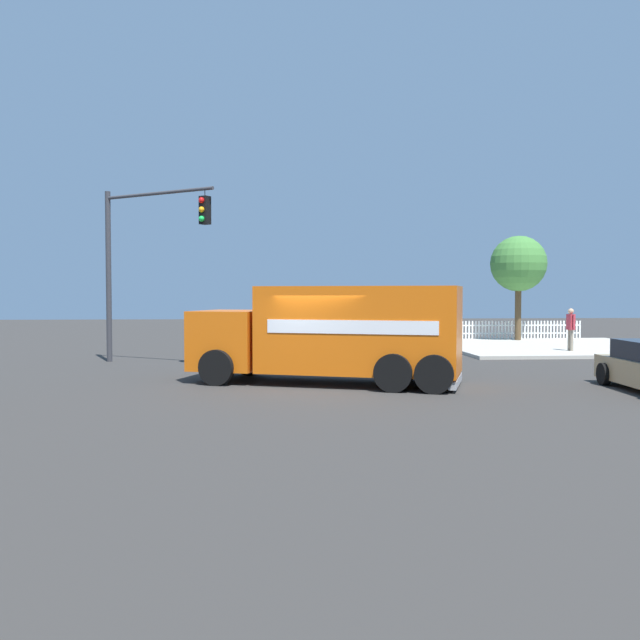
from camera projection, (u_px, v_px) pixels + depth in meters
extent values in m
plane|color=#33302D|center=(319.00, 385.00, 18.98)|extent=(100.00, 100.00, 0.00)
cube|color=#B2ADA0|center=(553.00, 347.00, 31.72)|extent=(10.25, 10.25, 0.14)
cube|color=orange|center=(360.00, 329.00, 19.03)|extent=(5.97, 4.11, 2.40)
cube|color=orange|center=(232.00, 339.00, 20.06)|extent=(2.60, 2.90, 1.70)
cube|color=black|center=(205.00, 328.00, 20.27)|extent=(0.76, 1.92, 0.88)
cube|color=#B2B2B7|center=(456.00, 381.00, 18.39)|extent=(0.97, 2.24, 0.21)
cube|color=white|center=(350.00, 327.00, 17.86)|extent=(4.34, 1.57, 0.36)
cube|color=white|center=(368.00, 323.00, 20.19)|extent=(4.34, 1.57, 0.36)
cylinder|color=black|center=(217.00, 368.00, 18.87)|extent=(1.04, 0.60, 1.00)
cylinder|color=black|center=(249.00, 359.00, 21.27)|extent=(1.04, 0.60, 1.00)
cylinder|color=black|center=(393.00, 373.00, 17.58)|extent=(1.04, 0.60, 1.00)
cylinder|color=black|center=(407.00, 364.00, 19.97)|extent=(1.04, 0.60, 1.00)
cylinder|color=black|center=(434.00, 374.00, 17.30)|extent=(1.04, 0.60, 1.00)
cylinder|color=black|center=(443.00, 364.00, 19.69)|extent=(1.04, 0.60, 1.00)
cylinder|color=#38383D|center=(109.00, 277.00, 25.42)|extent=(0.20, 0.20, 6.35)
cylinder|color=#38383D|center=(158.00, 193.00, 24.07)|extent=(4.17, 2.90, 0.12)
cylinder|color=#38383D|center=(205.00, 192.00, 23.02)|extent=(0.03, 0.03, 0.25)
cube|color=black|center=(205.00, 210.00, 23.04)|extent=(0.42, 0.42, 0.95)
sphere|color=red|center=(201.00, 200.00, 22.87)|extent=(0.20, 0.20, 0.20)
sphere|color=#EFA314|center=(202.00, 210.00, 22.88)|extent=(0.20, 0.20, 0.20)
sphere|color=#19CC4C|center=(202.00, 219.00, 22.90)|extent=(0.20, 0.20, 0.20)
cylinder|color=black|center=(604.00, 374.00, 18.97)|extent=(0.24, 0.63, 0.62)
cylinder|color=gray|center=(572.00, 340.00, 28.65)|extent=(0.14, 0.14, 0.88)
cylinder|color=gray|center=(569.00, 340.00, 28.82)|extent=(0.14, 0.14, 0.88)
cube|color=#BF333F|center=(571.00, 322.00, 28.70)|extent=(0.27, 0.37, 0.66)
sphere|color=tan|center=(571.00, 311.00, 28.69)|extent=(0.24, 0.24, 0.24)
cylinder|color=#BF333F|center=(574.00, 321.00, 28.49)|extent=(0.09, 0.09, 0.60)
cylinder|color=#BF333F|center=(568.00, 321.00, 28.92)|extent=(0.09, 0.09, 0.60)
cube|color=white|center=(580.00, 329.00, 36.84)|extent=(0.08, 0.04, 0.95)
cube|color=white|center=(577.00, 329.00, 36.82)|extent=(0.08, 0.04, 0.95)
cube|color=white|center=(573.00, 329.00, 36.81)|extent=(0.08, 0.04, 0.95)
cube|color=white|center=(570.00, 329.00, 36.79)|extent=(0.08, 0.04, 0.95)
cube|color=white|center=(567.00, 329.00, 36.78)|extent=(0.08, 0.04, 0.95)
cube|color=white|center=(564.00, 330.00, 36.76)|extent=(0.08, 0.04, 0.95)
cube|color=white|center=(561.00, 330.00, 36.75)|extent=(0.08, 0.04, 0.95)
cube|color=white|center=(557.00, 330.00, 36.74)|extent=(0.08, 0.04, 0.95)
cube|color=white|center=(554.00, 330.00, 36.72)|extent=(0.08, 0.04, 0.95)
cube|color=white|center=(551.00, 330.00, 36.71)|extent=(0.08, 0.04, 0.95)
cube|color=white|center=(548.00, 330.00, 36.69)|extent=(0.08, 0.04, 0.95)
cube|color=white|center=(544.00, 330.00, 36.68)|extent=(0.08, 0.04, 0.95)
cube|color=white|center=(541.00, 330.00, 36.67)|extent=(0.08, 0.04, 0.95)
cube|color=white|center=(538.00, 330.00, 36.65)|extent=(0.08, 0.04, 0.95)
cube|color=white|center=(535.00, 330.00, 36.64)|extent=(0.08, 0.04, 0.95)
cube|color=white|center=(531.00, 330.00, 36.62)|extent=(0.08, 0.04, 0.95)
cube|color=white|center=(528.00, 330.00, 36.61)|extent=(0.08, 0.04, 0.95)
cube|color=white|center=(525.00, 330.00, 36.60)|extent=(0.08, 0.04, 0.95)
cube|color=white|center=(522.00, 330.00, 36.58)|extent=(0.08, 0.04, 0.95)
cube|color=white|center=(518.00, 330.00, 36.57)|extent=(0.08, 0.04, 0.95)
cube|color=white|center=(515.00, 330.00, 36.55)|extent=(0.08, 0.04, 0.95)
cube|color=white|center=(512.00, 330.00, 36.54)|extent=(0.08, 0.04, 0.95)
cube|color=white|center=(509.00, 330.00, 36.53)|extent=(0.08, 0.04, 0.95)
cube|color=white|center=(505.00, 330.00, 36.51)|extent=(0.08, 0.04, 0.95)
cube|color=white|center=(502.00, 330.00, 36.50)|extent=(0.08, 0.04, 0.95)
cube|color=white|center=(499.00, 330.00, 36.48)|extent=(0.08, 0.04, 0.95)
cube|color=white|center=(495.00, 330.00, 36.47)|extent=(0.08, 0.04, 0.95)
cube|color=white|center=(492.00, 330.00, 36.46)|extent=(0.08, 0.04, 0.95)
cube|color=white|center=(489.00, 330.00, 36.44)|extent=(0.08, 0.04, 0.95)
cube|color=white|center=(486.00, 330.00, 36.43)|extent=(0.08, 0.04, 0.95)
cube|color=white|center=(482.00, 330.00, 36.41)|extent=(0.08, 0.04, 0.95)
cube|color=white|center=(479.00, 330.00, 36.40)|extent=(0.08, 0.04, 0.95)
cube|color=white|center=(476.00, 330.00, 36.39)|extent=(0.08, 0.04, 0.95)
cube|color=white|center=(472.00, 330.00, 36.37)|extent=(0.08, 0.04, 0.95)
cube|color=white|center=(469.00, 330.00, 36.36)|extent=(0.08, 0.04, 0.95)
cube|color=white|center=(466.00, 330.00, 36.34)|extent=(0.08, 0.04, 0.95)
cube|color=white|center=(462.00, 330.00, 36.33)|extent=(0.08, 0.04, 0.95)
cube|color=white|center=(459.00, 330.00, 36.32)|extent=(0.08, 0.04, 0.95)
cube|color=white|center=(456.00, 330.00, 36.30)|extent=(0.08, 0.04, 0.95)
cube|color=white|center=(453.00, 330.00, 36.29)|extent=(0.08, 0.04, 0.95)
cube|color=white|center=(449.00, 330.00, 36.27)|extent=(0.08, 0.04, 0.95)
cube|color=white|center=(515.00, 325.00, 36.57)|extent=(7.30, 0.03, 0.07)
cube|color=white|center=(515.00, 333.00, 36.58)|extent=(7.30, 0.03, 0.07)
cylinder|color=brown|center=(518.00, 312.00, 35.32)|extent=(0.32, 0.32, 2.89)
sphere|color=#427F38|center=(519.00, 264.00, 35.22)|extent=(2.88, 2.88, 2.88)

